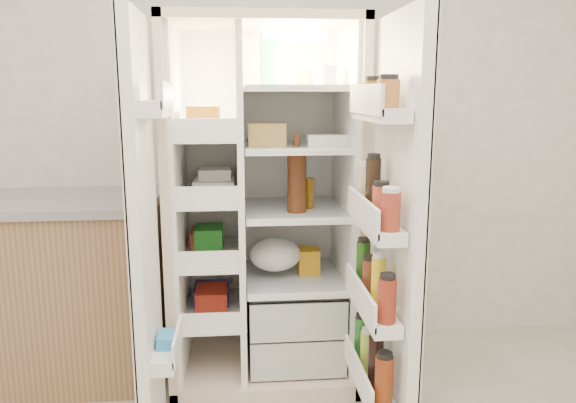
{
  "coord_description": "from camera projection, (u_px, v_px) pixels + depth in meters",
  "views": [
    {
      "loc": [
        -0.11,
        -1.09,
        1.46
      ],
      "look_at": [
        0.1,
        1.25,
        0.99
      ],
      "focal_mm": 34.0,
      "sensor_mm": 36.0,
      "label": 1
    }
  ],
  "objects": [
    {
      "name": "refrigerator",
      "position": [
        266.0,
        233.0,
        2.83
      ],
      "size": [
        0.92,
        0.7,
        1.8
      ],
      "color": "beige",
      "rests_on": "floor"
    },
    {
      "name": "wall_back",
      "position": [
        258.0,
        113.0,
        3.05
      ],
      "size": [
        4.0,
        0.02,
        2.7
      ],
      "primitive_type": "cube",
      "color": "white",
      "rests_on": "floor"
    },
    {
      "name": "fridge_door",
      "position": [
        391.0,
        242.0,
        2.17
      ],
      "size": [
        0.17,
        0.58,
        1.72
      ],
      "color": "white",
      "rests_on": "floor"
    },
    {
      "name": "kitchen_counter",
      "position": [
        35.0,
        287.0,
        2.81
      ],
      "size": [
        1.3,
        0.69,
        0.94
      ],
      "color": "#9A724D",
      "rests_on": "floor"
    },
    {
      "name": "freezer_door",
      "position": [
        145.0,
        238.0,
        2.17
      ],
      "size": [
        0.15,
        0.4,
        1.72
      ],
      "color": "white",
      "rests_on": "floor"
    }
  ]
}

